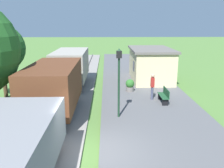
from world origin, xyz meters
name	(u,v)px	position (x,y,z in m)	size (l,w,h in m)	color
ground_plane	(94,157)	(0.00, 0.00, 0.00)	(160.00, 160.00, 0.00)	#517A38
platform_slab	(174,153)	(3.20, 0.00, 0.12)	(6.00, 60.00, 0.25)	#565659
track_ballast	(33,157)	(-2.40, 0.00, 0.06)	(3.80, 60.00, 0.12)	gray
rail_near	(52,153)	(-1.68, 0.00, 0.19)	(0.07, 60.00, 0.14)	slate
rail_far	(15,154)	(-3.12, 0.00, 0.19)	(0.07, 60.00, 0.14)	slate
freight_train	(56,87)	(-2.40, 4.78, 1.60)	(2.50, 19.40, 2.72)	gray
station_hut	(151,64)	(4.40, 12.15, 1.65)	(3.50, 5.80, 2.78)	beige
bench_near_hut	(164,95)	(4.17, 5.88, 0.72)	(0.42, 1.50, 0.91)	#1E4C2D
person_waiting	(152,86)	(3.52, 6.55, 1.18)	(0.28, 0.41, 1.71)	#474C66
potted_planter	(130,85)	(2.23, 8.44, 0.72)	(0.64, 0.64, 0.92)	slate
lamp_post_near	(119,70)	(1.15, 3.57, 2.80)	(0.28, 0.28, 3.70)	#193823
tree_trackside_far	(1,48)	(-6.65, 7.94, 3.50)	(3.24, 3.24, 5.14)	#4C3823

